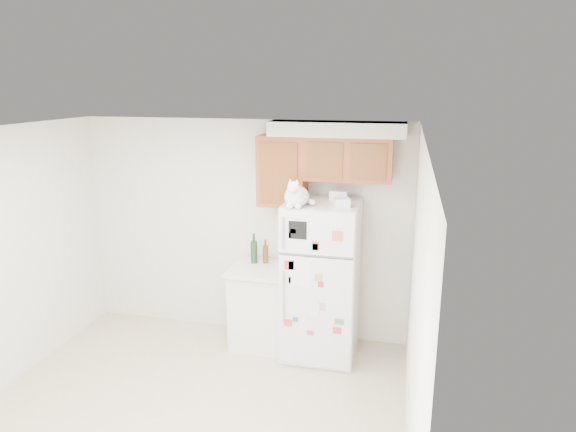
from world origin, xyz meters
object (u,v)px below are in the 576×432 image
(bottle_amber, at_px, (265,251))
(storage_box_back, at_px, (339,195))
(refrigerator, at_px, (321,280))
(bottle_green, at_px, (254,248))
(base_counter, at_px, (261,305))
(storage_box_front, at_px, (342,203))
(cat, at_px, (296,196))

(bottle_amber, bearing_deg, storage_box_back, -4.41)
(refrigerator, xyz_separation_m, bottle_green, (-0.80, 0.19, 0.24))
(base_counter, height_order, storage_box_front, storage_box_front)
(storage_box_back, xyz_separation_m, bottle_amber, (-0.82, 0.06, -0.69))
(base_counter, xyz_separation_m, storage_box_back, (0.84, 0.07, 1.29))
(bottle_green, bearing_deg, base_counter, -46.46)
(cat, bearing_deg, storage_box_back, 47.60)
(refrigerator, relative_size, storage_box_back, 9.44)
(cat, distance_m, storage_box_front, 0.45)
(refrigerator, distance_m, bottle_green, 0.85)
(bottle_amber, bearing_deg, storage_box_front, -22.65)
(base_counter, xyz_separation_m, bottle_amber, (0.02, 0.14, 0.59))
(cat, bearing_deg, refrigerator, 48.82)
(storage_box_back, bearing_deg, bottle_amber, 176.50)
(refrigerator, bearing_deg, bottle_amber, 162.51)
(storage_box_front, distance_m, bottle_green, 1.26)
(cat, bearing_deg, bottle_amber, 134.15)
(refrigerator, height_order, cat, cat)
(storage_box_front, bearing_deg, cat, 174.91)
(refrigerator, xyz_separation_m, bottle_amber, (-0.67, 0.21, 0.21))
(bottle_amber, bearing_deg, cat, -45.85)
(base_counter, distance_m, cat, 1.47)
(refrigerator, bearing_deg, cat, -131.18)
(cat, xyz_separation_m, bottle_green, (-0.58, 0.44, -0.72))
(refrigerator, xyz_separation_m, storage_box_front, (0.22, -0.16, 0.89))
(base_counter, distance_m, bottle_green, 0.65)
(refrigerator, xyz_separation_m, cat, (-0.22, -0.25, 0.96))
(bottle_green, bearing_deg, refrigerator, -13.15)
(storage_box_front, bearing_deg, storage_box_back, 85.96)
(refrigerator, height_order, bottle_amber, refrigerator)
(cat, bearing_deg, base_counter, 145.17)
(refrigerator, relative_size, bottle_green, 5.02)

